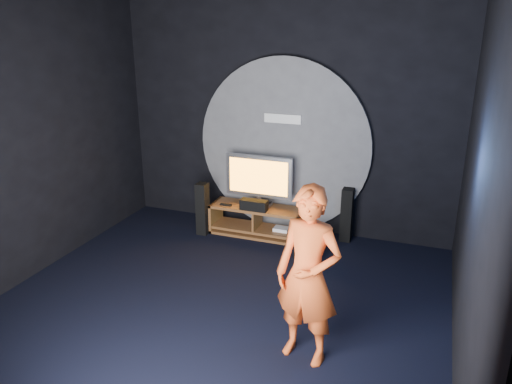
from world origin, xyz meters
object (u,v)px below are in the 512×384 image
media_console (258,223)px  subwoofer (309,244)px  tv (259,179)px  player (308,276)px  tower_speaker_left (203,209)px  tower_speaker_right (347,215)px

media_console → subwoofer: bearing=-25.3°
media_console → tv: size_ratio=1.39×
player → tower_speaker_left: bearing=145.1°
tv → subwoofer: size_ratio=2.73×
subwoofer → player: (0.52, -2.10, 0.68)m
tv → subwoofer: bearing=-28.5°
tower_speaker_right → subwoofer: tower_speaker_right is taller
tower_speaker_left → subwoofer: 1.71m
media_console → subwoofer: 1.00m
tv → player: bearing=-61.2°
tv → subwoofer: (0.91, -0.49, -0.68)m
tower_speaker_left → media_console: bearing=17.1°
tower_speaker_right → player: (0.14, -2.79, 0.47)m
tv → tower_speaker_left: (-0.78, -0.31, -0.47)m
tv → subwoofer: tv is taller
tower_speaker_left → tower_speaker_right: size_ratio=1.00×
tower_speaker_right → tv: bearing=-171.4°
tv → player: player is taller
tower_speaker_right → player: bearing=-87.1°
subwoofer → player: player is taller
media_console → tv: tv is taller
tower_speaker_left → player: (2.20, -2.28, 0.47)m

